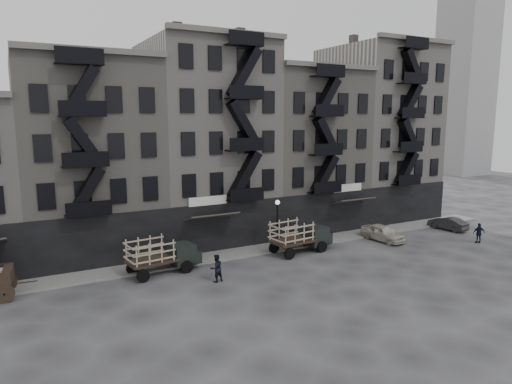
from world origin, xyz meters
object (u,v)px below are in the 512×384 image
car_far (448,223)px  policeman (479,233)px  stake_truck_east (300,234)px  car_east (383,233)px  stake_truck_west (162,253)px  pedestrian_mid (216,268)px

car_far → policeman: bearing=62.9°
stake_truck_east → car_far: stake_truck_east is taller
policeman → car_east: bearing=-6.5°
policeman → car_far: bearing=-82.5°
stake_truck_west → car_east: bearing=-10.1°
stake_truck_west → car_east: size_ratio=1.27×
stake_truck_west → policeman: size_ratio=3.02×
car_far → pedestrian_mid: bearing=-2.1°
stake_truck_west → car_east: 19.68m
stake_truck_east → pedestrian_mid: bearing=-167.2°
stake_truck_east → car_east: stake_truck_east is taller
stake_truck_east → policeman: 16.00m
car_far → pedestrian_mid: (-25.37, -2.31, 0.32)m
stake_truck_west → stake_truck_east: bearing=-9.4°
pedestrian_mid → policeman: bearing=164.3°
car_east → car_far: bearing=-5.6°
stake_truck_west → car_far: (28.01, -1.06, -0.85)m
car_east → policeman: (6.77, -4.51, 0.17)m
pedestrian_mid → car_far: bearing=174.7°
car_east → car_far: 8.38m
stake_truck_west → policeman: (26.40, -5.55, -0.59)m
stake_truck_east → stake_truck_west: bearing=171.9°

